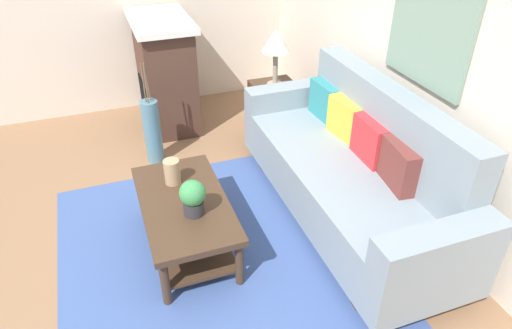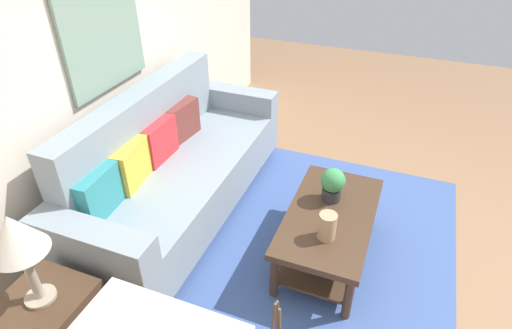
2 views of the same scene
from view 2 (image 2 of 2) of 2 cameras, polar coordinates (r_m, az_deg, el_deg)
name	(u,v)px [view 2 (image 2 of 2)]	position (r m, az deg, el deg)	size (l,w,h in m)	color
ground_plane	(373,253)	(3.47, 15.51, -11.50)	(9.50, 9.50, 0.00)	#8C6647
wall_back	(107,49)	(3.49, -19.55, 14.52)	(5.50, 0.10, 2.70)	beige
area_rug	(310,236)	(3.50, 7.37, -9.62)	(2.38, 2.19, 0.01)	#3D5693
couch	(176,170)	(3.53, -10.81, -0.68)	(2.34, 0.84, 1.08)	gray
throw_pillow_teal	(98,194)	(2.99, -20.52, -3.69)	(0.36, 0.12, 0.32)	teal
throw_pillow_mustard	(131,165)	(3.21, -16.50, -0.02)	(0.36, 0.12, 0.32)	gold
throw_pillow_crimson	(159,141)	(3.46, -13.02, 3.15)	(0.36, 0.12, 0.32)	red
throw_pillow_maroon	(182,121)	(3.72, -10.01, 5.87)	(0.36, 0.12, 0.32)	brown
coffee_table	(329,225)	(3.15, 9.81, -8.12)	(1.10, 0.60, 0.43)	#422D1E
tabletop_vase	(327,226)	(2.82, 9.55, -8.21)	(0.12, 0.12, 0.19)	tan
potted_plant_tabletop	(332,184)	(3.12, 10.26, -2.57)	(0.18, 0.18, 0.26)	#2D2D33
table_lamp	(15,238)	(2.33, -29.81, -8.61)	(0.28, 0.28, 0.57)	gray
floor_vase_branch_a	(277,327)	(1.94, 2.90, -21.07)	(0.01, 0.01, 0.36)	brown
framed_painting	(103,36)	(3.34, -19.94, 16.07)	(0.82, 0.03, 0.76)	gray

